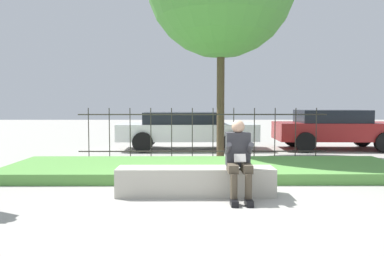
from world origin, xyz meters
TOP-DOWN VIEW (x-y plane):
  - ground_plane at (0.00, 0.00)m, footprint 60.00×60.00m
  - stone_bench at (-0.25, 0.00)m, footprint 2.61×0.53m
  - person_seated_reader at (0.43, -0.30)m, footprint 0.42×0.73m
  - grass_berm at (0.00, 1.93)m, footprint 8.49×2.45m
  - iron_fence at (0.00, 3.56)m, footprint 6.49×0.03m
  - car_parked_center at (-0.45, 6.34)m, footprint 4.61×1.91m
  - car_parked_right at (4.54, 6.32)m, footprint 4.05×1.99m

SIDE VIEW (x-z plane):
  - ground_plane at x=0.00m, z-range 0.00..0.00m
  - grass_berm at x=0.00m, z-range 0.00..0.21m
  - stone_bench at x=-0.25m, z-range -0.03..0.44m
  - car_parked_center at x=-0.45m, z-range 0.07..1.31m
  - person_seated_reader at x=0.43m, z-range 0.06..1.33m
  - car_parked_right at x=4.54m, z-range 0.06..1.38m
  - iron_fence at x=0.00m, z-range 0.03..1.45m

